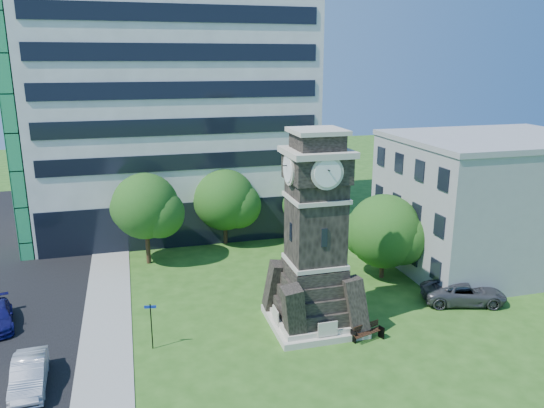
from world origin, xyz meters
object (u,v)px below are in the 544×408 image
object	(u,v)px
car_street_mid	(29,375)
car_east_lot	(464,292)
park_bench	(367,331)
street_sign	(151,321)
clock_tower	(315,244)

from	to	relation	value
car_street_mid	car_east_lot	world-z (taller)	car_east_lot
car_street_mid	park_bench	distance (m)	18.46
car_street_mid	street_sign	distance (m)	6.63
street_sign	park_bench	bearing A→B (deg)	-0.13
car_street_mid	car_east_lot	distance (m)	27.05
car_street_mid	car_east_lot	bearing A→B (deg)	2.32
car_street_mid	street_sign	size ratio (longest dim) A/B	1.62
clock_tower	car_street_mid	distance (m)	16.87
car_street_mid	street_sign	world-z (taller)	street_sign
car_street_mid	park_bench	bearing A→B (deg)	-3.77
car_street_mid	park_bench	size ratio (longest dim) A/B	2.36
car_street_mid	car_east_lot	size ratio (longest dim) A/B	0.81
car_street_mid	clock_tower	bearing A→B (deg)	5.63
clock_tower	park_bench	xyz separation A→B (m)	(2.41, -2.67, -4.76)
park_bench	street_sign	bearing A→B (deg)	152.43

